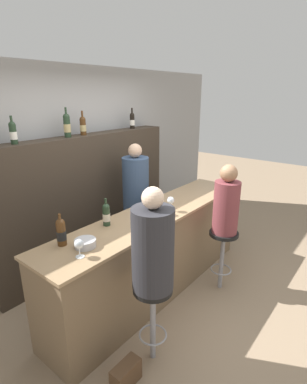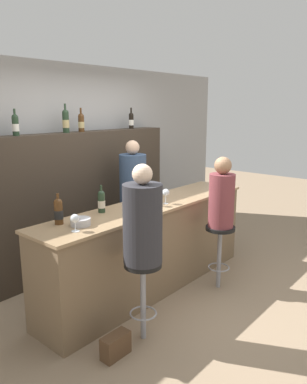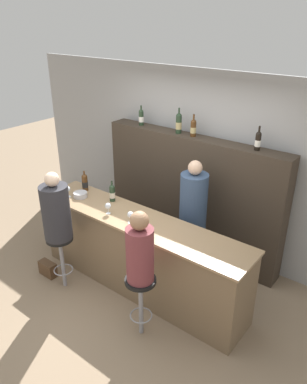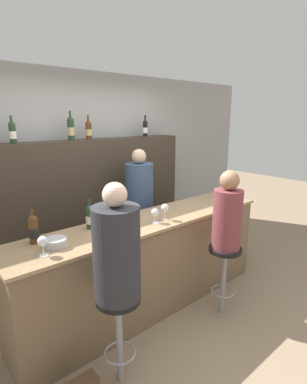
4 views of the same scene
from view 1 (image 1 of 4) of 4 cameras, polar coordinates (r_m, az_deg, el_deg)
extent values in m
plane|color=#8C755B|center=(3.68, 4.12, -19.51)|extent=(16.00, 16.00, 0.00)
cube|color=#9E9E9E|center=(4.18, -14.57, 4.58)|extent=(6.40, 0.05, 2.60)
cube|color=brown|center=(3.54, 0.45, -11.55)|extent=(2.88, 0.57, 0.97)
cube|color=#997A56|center=(3.32, 0.47, -4.02)|extent=(2.92, 0.61, 0.03)
cube|color=#382D23|center=(4.13, -12.20, -1.57)|extent=(2.74, 0.28, 1.75)
cylinder|color=#4C2D14|center=(2.70, -17.14, -7.69)|extent=(0.08, 0.08, 0.20)
cylinder|color=black|center=(2.71, -17.12, -7.89)|extent=(0.08, 0.08, 0.08)
sphere|color=#4C2D14|center=(2.66, -17.35, -5.73)|extent=(0.08, 0.08, 0.08)
cylinder|color=#4C2D14|center=(2.64, -17.45, -4.72)|extent=(0.02, 0.02, 0.07)
cylinder|color=#233823|center=(2.99, -8.96, -4.58)|extent=(0.07, 0.07, 0.19)
cylinder|color=beige|center=(2.99, -8.95, -4.75)|extent=(0.07, 0.07, 0.08)
sphere|color=#233823|center=(2.95, -9.05, -2.88)|extent=(0.07, 0.07, 0.07)
cylinder|color=#233823|center=(2.94, -9.10, -1.93)|extent=(0.02, 0.02, 0.08)
cylinder|color=#233823|center=(3.43, -25.14, 9.87)|extent=(0.07, 0.07, 0.20)
cylinder|color=white|center=(3.43, -25.11, 9.71)|extent=(0.07, 0.07, 0.08)
sphere|color=#233823|center=(3.42, -25.36, 11.48)|extent=(0.07, 0.07, 0.07)
cylinder|color=#233823|center=(3.41, -25.48, 12.36)|extent=(0.02, 0.02, 0.08)
cylinder|color=#233823|center=(3.76, -16.13, 11.79)|extent=(0.08, 0.08, 0.24)
cylinder|color=tan|center=(3.76, -16.11, 11.62)|extent=(0.08, 0.08, 0.09)
sphere|color=#233823|center=(3.75, -16.29, 13.58)|extent=(0.08, 0.08, 0.08)
cylinder|color=#233823|center=(3.75, -16.38, 14.53)|extent=(0.02, 0.02, 0.09)
cylinder|color=#4C2D14|center=(3.90, -13.27, 11.90)|extent=(0.07, 0.07, 0.19)
cylinder|color=tan|center=(3.91, -13.26, 11.76)|extent=(0.08, 0.08, 0.08)
sphere|color=#4C2D14|center=(3.90, -13.38, 13.29)|extent=(0.07, 0.07, 0.07)
cylinder|color=#4C2D14|center=(3.89, -13.44, 14.17)|extent=(0.02, 0.02, 0.09)
cylinder|color=black|center=(4.52, -4.08, 13.17)|extent=(0.07, 0.07, 0.19)
cylinder|color=white|center=(4.52, -4.08, 13.05)|extent=(0.07, 0.07, 0.08)
sphere|color=black|center=(4.51, -4.11, 14.40)|extent=(0.07, 0.07, 0.07)
cylinder|color=black|center=(4.51, -4.12, 15.13)|extent=(0.02, 0.02, 0.09)
cylinder|color=silver|center=(2.52, -13.81, -11.87)|extent=(0.07, 0.07, 0.00)
cylinder|color=silver|center=(2.50, -13.88, -11.06)|extent=(0.01, 0.01, 0.08)
sphere|color=silver|center=(2.47, -14.02, -9.57)|extent=(0.08, 0.08, 0.08)
cylinder|color=silver|center=(2.97, -2.36, -6.46)|extent=(0.06, 0.06, 0.00)
cylinder|color=silver|center=(2.96, -2.36, -5.84)|extent=(0.01, 0.01, 0.07)
sphere|color=silver|center=(2.93, -2.38, -4.64)|extent=(0.07, 0.07, 0.07)
cylinder|color=silver|center=(3.23, 1.89, -4.34)|extent=(0.07, 0.07, 0.00)
cylinder|color=silver|center=(3.22, 1.90, -3.73)|extent=(0.01, 0.01, 0.07)
sphere|color=silver|center=(3.19, 1.91, -2.58)|extent=(0.08, 0.08, 0.08)
cylinder|color=silver|center=(3.33, 3.27, -3.64)|extent=(0.06, 0.06, 0.00)
cylinder|color=silver|center=(3.32, 3.29, -2.89)|extent=(0.01, 0.01, 0.09)
sphere|color=silver|center=(3.29, 3.31, -1.59)|extent=(0.08, 0.08, 0.08)
cylinder|color=#B7B7BC|center=(2.65, -12.86, -9.47)|extent=(0.18, 0.18, 0.07)
cylinder|color=gray|center=(2.83, -0.12, -23.98)|extent=(0.05, 0.05, 0.70)
torus|color=gray|center=(2.90, -0.12, -25.51)|extent=(0.25, 0.25, 0.02)
cylinder|color=black|center=(2.59, -0.13, -17.94)|extent=(0.33, 0.33, 0.04)
cylinder|color=#28282D|center=(2.40, -0.14, -10.89)|extent=(0.34, 0.34, 0.69)
sphere|color=beige|center=(2.22, -0.14, -1.13)|extent=(0.17, 0.17, 0.17)
cylinder|color=gray|center=(3.73, 12.84, -12.82)|extent=(0.05, 0.05, 0.70)
torus|color=gray|center=(3.79, 12.72, -14.18)|extent=(0.25, 0.25, 0.02)
cylinder|color=black|center=(3.56, 13.26, -7.71)|extent=(0.33, 0.33, 0.04)
cylinder|color=brown|center=(3.43, 13.65, -2.90)|extent=(0.28, 0.28, 0.60)
sphere|color=#936B4C|center=(3.31, 14.16, 3.48)|extent=(0.19, 0.19, 0.19)
cylinder|color=#334766|center=(4.05, -3.31, -3.65)|extent=(0.35, 0.35, 1.47)
sphere|color=#D8AD8C|center=(3.82, -3.54, 7.88)|extent=(0.18, 0.18, 0.18)
cube|color=#513823|center=(2.83, -5.28, -31.34)|extent=(0.26, 0.12, 0.20)
camera|label=2|loc=(0.98, 167.22, -29.94)|focal=35.00mm
camera|label=3|loc=(5.15, 55.04, 22.00)|focal=35.00mm
camera|label=4|loc=(0.69, 65.01, -12.66)|focal=28.00mm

